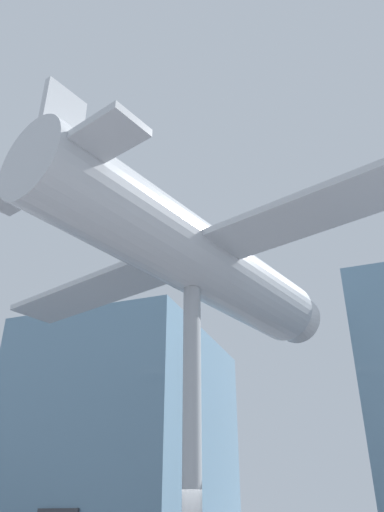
{
  "coord_description": "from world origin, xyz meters",
  "views": [
    {
      "loc": [
        4.27,
        -11.58,
        1.89
      ],
      "look_at": [
        0.0,
        0.0,
        8.44
      ],
      "focal_mm": 35.0,
      "sensor_mm": 36.0,
      "label": 1
    }
  ],
  "objects": [
    {
      "name": "suspended_airplane",
      "position": [
        0.07,
        0.21,
        8.45
      ],
      "size": [
        14.54,
        12.29,
        3.38
      ],
      "rotation": [
        0.0,
        0.0,
        -0.31
      ],
      "color": "#B2B7BC",
      "rests_on": "support_pylon_central"
    },
    {
      "name": "support_pylon_central",
      "position": [
        0.0,
        0.0,
        3.71
      ],
      "size": [
        0.46,
        0.46,
        7.42
      ],
      "color": "#999EA3",
      "rests_on": "ground_plane"
    },
    {
      "name": "glass_pavilion_left",
      "position": [
        -7.94,
        12.17,
        5.31
      ],
      "size": [
        8.55,
        10.88,
        11.2
      ],
      "color": "#60849E",
      "rests_on": "ground_plane"
    }
  ]
}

